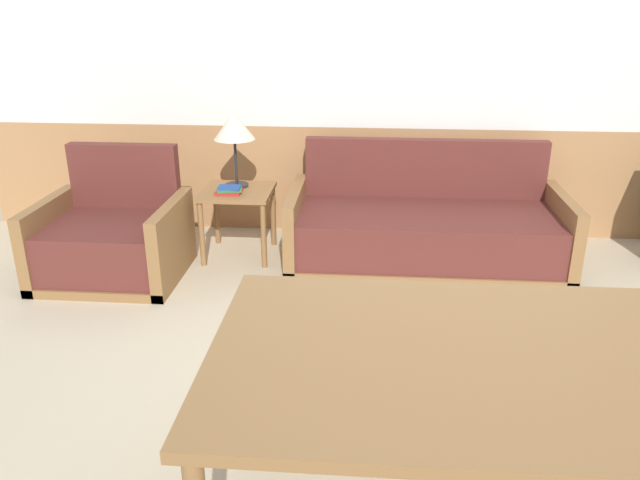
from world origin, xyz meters
TOP-DOWN VIEW (x-y plane):
  - ground_plane at (0.00, 0.00)m, footprint 16.00×16.00m
  - wall_back at (0.00, 2.63)m, footprint 7.20×0.06m
  - couch at (-0.01, 2.03)m, footprint 1.97×0.87m
  - armchair at (-2.17, 1.58)m, footprint 0.94×0.80m
  - side_table at (-1.38, 2.02)m, footprint 0.51×0.51m
  - table_lamp at (-1.40, 2.11)m, footprint 0.30×0.30m
  - book_stack at (-1.42, 1.93)m, footprint 0.19×0.16m
  - dining_table at (0.11, -0.52)m, footprint 2.06×1.07m

SIDE VIEW (x-z plane):
  - ground_plane at x=0.00m, z-range 0.00..0.00m
  - couch at x=-0.01m, z-range -0.17..0.65m
  - armchair at x=-2.17m, z-range -0.18..0.68m
  - side_table at x=-1.38m, z-range 0.17..0.67m
  - book_stack at x=-1.42m, z-range 0.50..0.56m
  - dining_table at x=0.11m, z-range 0.32..1.07m
  - table_lamp at x=-1.40m, z-range 0.67..1.22m
  - wall_back at x=0.00m, z-range 0.00..2.70m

